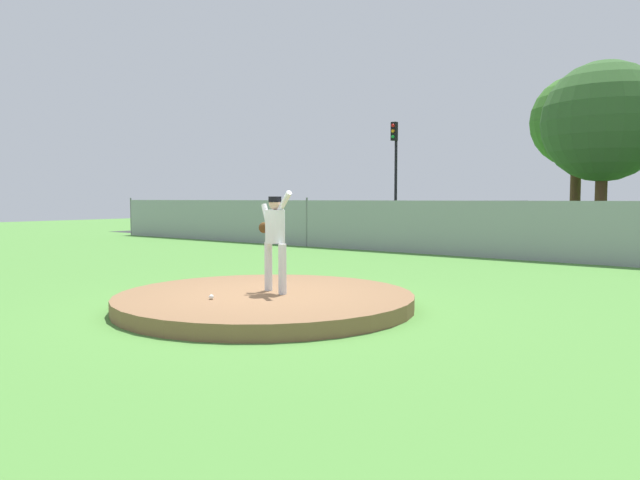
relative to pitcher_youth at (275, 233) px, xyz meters
The scene contains 12 objects.
ground_plane 5.94m from the pitcher_youth, 90.45° to the left, with size 80.00×80.00×0.00m, color #4C8438.
asphalt_strip 14.37m from the pitcher_youth, 90.18° to the left, with size 44.00×7.00×0.01m, color #2B2B2D.
pitchers_mound 1.10m from the pitcher_youth, 104.30° to the right, with size 4.79×4.79×0.24m, color brown.
pitcher_youth is the anchor object (origin of this frame).
baseball 1.48m from the pitcher_youth, 104.63° to the right, with size 0.07×0.07×0.07m, color white.
chainlink_fence 9.83m from the pitcher_youth, 90.27° to the left, with size 36.89×0.07×1.81m.
parked_car_silver 14.71m from the pitcher_youth, 98.13° to the left, with size 1.84×4.17×1.69m.
parked_car_slate 17.96m from the pitcher_youth, 125.60° to the left, with size 1.98×4.12×1.66m.
parked_car_teal 16.26m from the pitcher_youth, 114.99° to the left, with size 2.00×4.17×1.63m.
traffic_light_near 20.44m from the pitcher_youth, 115.57° to the left, with size 0.28×0.46×5.51m.
tree_broad_right 24.17m from the pitcher_youth, 94.11° to the left, with size 4.47×4.47×7.79m.
tree_tall_centre 22.47m from the pitcher_youth, 90.41° to the left, with size 5.42×5.42×7.95m.
Camera 1 is at (6.57, -6.92, 1.76)m, focal length 33.31 mm.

